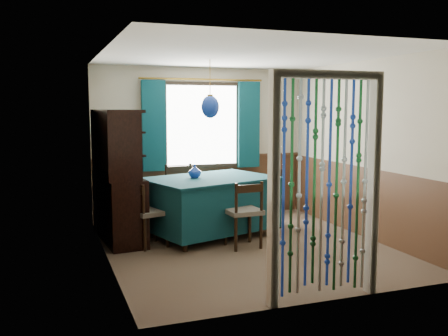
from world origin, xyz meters
name	(u,v)px	position (x,y,z in m)	size (l,w,h in m)	color
floor	(246,247)	(0.00, 0.00, 0.00)	(4.00, 4.00, 0.00)	brown
ceiling	(247,55)	(0.00, 0.00, 2.50)	(4.00, 4.00, 0.00)	silver
wall_back	(201,143)	(0.00, 2.00, 1.25)	(3.60, 3.60, 0.00)	#B9AF97
wall_front	(329,172)	(0.00, -2.00, 1.25)	(3.60, 3.60, 0.00)	#B9AF97
wall_left	(106,158)	(-1.80, 0.00, 1.25)	(4.00, 4.00, 0.00)	#B9AF97
wall_right	(364,149)	(1.80, 0.00, 1.25)	(4.00, 4.00, 0.00)	#B9AF97
wainscot_back	(202,187)	(0.00, 1.99, 0.50)	(3.60, 3.60, 0.00)	#4A2E1C
wainscot_front	(326,250)	(0.00, -1.99, 0.50)	(3.60, 3.60, 0.00)	#4A2E1C
wainscot_left	(109,220)	(-1.79, 0.00, 0.50)	(4.00, 4.00, 0.00)	#4A2E1C
wainscot_right	(361,201)	(1.79, 0.00, 0.50)	(4.00, 4.00, 0.00)	#4A2E1C
window	(202,125)	(0.00, 1.95, 1.55)	(1.32, 0.12, 1.42)	black
doorway	(325,192)	(0.00, -1.94, 1.05)	(1.16, 0.12, 2.18)	silver
dining_table	(210,203)	(-0.27, 0.70, 0.49)	(2.04, 1.68, 0.85)	#0C363F
chair_near	(244,212)	(-0.04, -0.02, 0.47)	(0.46, 0.44, 0.89)	black
chair_far	(182,194)	(-0.51, 1.36, 0.51)	(0.52, 0.50, 0.97)	black
chair_left	(148,213)	(-1.23, 0.44, 0.46)	(0.51, 0.52, 0.87)	black
chair_right	(266,196)	(0.73, 0.96, 0.49)	(0.44, 0.46, 0.92)	black
sideboard	(118,196)	(-1.54, 0.95, 0.62)	(0.59, 1.42, 1.81)	black
pendant_lamp	(210,107)	(-0.27, 0.70, 1.85)	(0.26, 0.26, 0.81)	olive
vase_table	(195,172)	(-0.48, 0.75, 0.94)	(0.16, 0.16, 0.17)	navy
bowl_shelf	(124,151)	(-1.48, 0.70, 1.26)	(0.20, 0.20, 0.05)	beige
vase_sideboard	(119,167)	(-1.48, 1.19, 1.00)	(0.17, 0.17, 0.18)	beige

